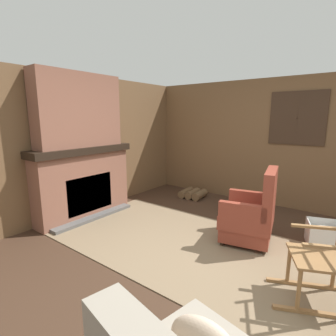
# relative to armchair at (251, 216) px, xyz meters

# --- Properties ---
(ground_plane) EXTENTS (14.00, 14.00, 0.00)m
(ground_plane) POSITION_rel_armchair_xyz_m (-0.25, -0.77, -0.36)
(ground_plane) COLOR #3D281C
(wood_panel_wall_left) EXTENTS (0.06, 5.62, 2.36)m
(wood_panel_wall_left) POSITION_rel_armchair_xyz_m (-2.79, -0.77, 0.82)
(wood_panel_wall_left) COLOR brown
(wood_panel_wall_left) RESTS_ON ground
(wood_panel_wall_back) EXTENTS (5.62, 0.09, 2.36)m
(wood_panel_wall_back) POSITION_rel_armchair_xyz_m (-0.24, 1.77, 0.83)
(wood_panel_wall_back) COLOR brown
(wood_panel_wall_back) RESTS_ON ground
(fireplace_hearth) EXTENTS (0.56, 1.74, 1.19)m
(fireplace_hearth) POSITION_rel_armchair_xyz_m (-2.57, -0.77, 0.23)
(fireplace_hearth) COLOR brown
(fireplace_hearth) RESTS_ON ground
(chimney_breast) EXTENTS (0.31, 1.45, 1.15)m
(chimney_breast) POSITION_rel_armchair_xyz_m (-2.58, -0.77, 1.40)
(chimney_breast) COLOR brown
(chimney_breast) RESTS_ON fireplace_hearth
(area_rug) EXTENTS (3.65, 1.97, 0.01)m
(area_rug) POSITION_rel_armchair_xyz_m (-0.67, -0.60, -0.36)
(area_rug) COLOR #7A664C
(area_rug) RESTS_ON ground
(armchair) EXTENTS (0.77, 0.81, 1.01)m
(armchair) POSITION_rel_armchair_xyz_m (0.00, 0.00, 0.00)
(armchair) COLOR brown
(armchair) RESTS_ON ground
(rocking_chair) EXTENTS (0.91, 0.73, 1.25)m
(rocking_chair) POSITION_rel_armchair_xyz_m (0.94, -0.77, 0.06)
(rocking_chair) COLOR olive
(rocking_chair) RESTS_ON ground
(firewood_stack) EXTENTS (0.52, 0.48, 0.16)m
(firewood_stack) POSITION_rel_armchair_xyz_m (-1.67, 1.23, -0.28)
(firewood_stack) COLOR brown
(firewood_stack) RESTS_ON ground
(laundry_basket) EXTENTS (0.49, 0.46, 0.31)m
(laundry_basket) POSITION_rel_armchair_xyz_m (0.81, 0.49, -0.21)
(laundry_basket) COLOR white
(laundry_basket) RESTS_ON ground
(oil_lamp_vase) EXTENTS (0.09, 0.09, 0.23)m
(oil_lamp_vase) POSITION_rel_armchair_xyz_m (-2.62, -1.12, 0.90)
(oil_lamp_vase) COLOR #B24C42
(oil_lamp_vase) RESTS_ON fireplace_hearth
(storage_case) EXTENTS (0.17, 0.23, 0.14)m
(storage_case) POSITION_rel_armchair_xyz_m (-2.62, -0.40, 0.89)
(storage_case) COLOR brown
(storage_case) RESTS_ON fireplace_hearth
(decorative_plate_on_mantel) EXTENTS (0.07, 0.27, 0.26)m
(decorative_plate_on_mantel) POSITION_rel_armchair_xyz_m (-2.64, -0.68, 0.95)
(decorative_plate_on_mantel) COLOR red
(decorative_plate_on_mantel) RESTS_ON fireplace_hearth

